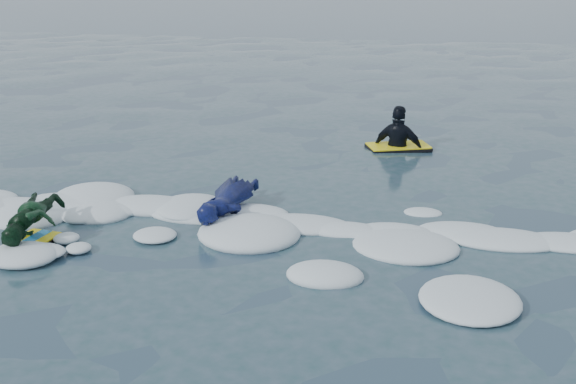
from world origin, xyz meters
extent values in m
plane|color=#1B2E40|center=(0.00, 0.00, 0.00)|extent=(120.00, 120.00, 0.00)
cube|color=black|center=(0.34, 1.39, 0.04)|extent=(0.95, 1.20, 0.05)
cube|color=yellow|center=(0.34, 1.39, 0.07)|extent=(0.93, 1.17, 0.02)
imported|color=navy|center=(0.34, 1.64, 0.23)|extent=(0.74, 1.64, 0.38)
cube|color=black|center=(-1.76, 0.20, 0.03)|extent=(0.57, 0.89, 0.04)
cube|color=yellow|center=(-1.76, 0.20, 0.06)|extent=(0.55, 0.87, 0.01)
cube|color=#1977BB|center=(-1.76, 0.20, 0.07)|extent=(0.27, 0.80, 0.00)
imported|color=#11401E|center=(-1.76, 0.40, 0.26)|extent=(0.73, 1.30, 0.47)
cube|color=black|center=(2.46, 5.41, 0.04)|extent=(1.23, 0.94, 0.05)
cube|color=yellow|center=(2.46, 5.41, 0.07)|extent=(1.20, 0.91, 0.02)
imported|color=black|center=(2.46, 5.41, -0.03)|extent=(1.03, 0.61, 1.64)
camera|label=1|loc=(2.74, -7.08, 3.42)|focal=45.00mm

